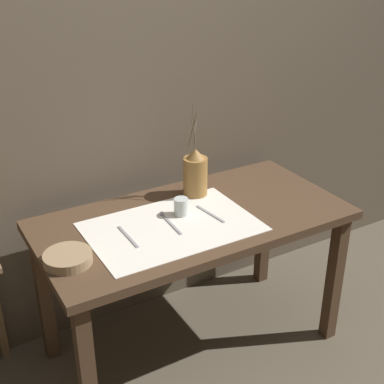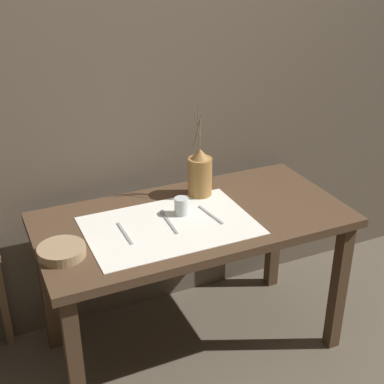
% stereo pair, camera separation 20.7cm
% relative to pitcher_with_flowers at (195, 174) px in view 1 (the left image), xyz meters
% --- Properties ---
extents(ground_plane, '(12.00, 12.00, 0.00)m').
position_rel_pitcher_with_flowers_xyz_m(ground_plane, '(-0.12, -0.18, -0.85)').
color(ground_plane, brown).
extents(stone_wall_back, '(7.00, 0.06, 2.40)m').
position_rel_pitcher_with_flowers_xyz_m(stone_wall_back, '(-0.12, 0.27, 0.35)').
color(stone_wall_back, brown).
rests_on(stone_wall_back, ground_plane).
extents(wooden_table, '(1.39, 0.69, 0.74)m').
position_rel_pitcher_with_flowers_xyz_m(wooden_table, '(-0.12, -0.18, -0.21)').
color(wooden_table, '#4C3523').
rests_on(wooden_table, ground_plane).
extents(linen_cloth, '(0.72, 0.47, 0.00)m').
position_rel_pitcher_with_flowers_xyz_m(linen_cloth, '(-0.25, -0.22, -0.11)').
color(linen_cloth, white).
rests_on(linen_cloth, wooden_table).
extents(pitcher_with_flowers, '(0.12, 0.12, 0.45)m').
position_rel_pitcher_with_flowers_xyz_m(pitcher_with_flowers, '(0.00, 0.00, 0.00)').
color(pitcher_with_flowers, olive).
rests_on(pitcher_with_flowers, wooden_table).
extents(wooden_bowl, '(0.19, 0.19, 0.04)m').
position_rel_pitcher_with_flowers_xyz_m(wooden_bowl, '(-0.72, -0.27, -0.09)').
color(wooden_bowl, '#9E7F5B').
rests_on(wooden_bowl, wooden_table).
extents(glass_tumbler_near, '(0.06, 0.06, 0.08)m').
position_rel_pitcher_with_flowers_xyz_m(glass_tumbler_near, '(-0.16, -0.15, -0.07)').
color(glass_tumbler_near, silver).
rests_on(glass_tumbler_near, wooden_table).
extents(knife_center, '(0.01, 0.19, 0.00)m').
position_rel_pitcher_with_flowers_xyz_m(knife_center, '(-0.45, -0.21, -0.10)').
color(knife_center, '#939399').
rests_on(knife_center, wooden_table).
extents(spoon_inner, '(0.03, 0.21, 0.02)m').
position_rel_pitcher_with_flowers_xyz_m(spoon_inner, '(-0.24, -0.15, -0.10)').
color(spoon_inner, '#939399').
rests_on(spoon_inner, wooden_table).
extents(fork_outer, '(0.04, 0.19, 0.00)m').
position_rel_pitcher_with_flowers_xyz_m(fork_outer, '(-0.05, -0.21, -0.10)').
color(fork_outer, '#939399').
rests_on(fork_outer, wooden_table).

